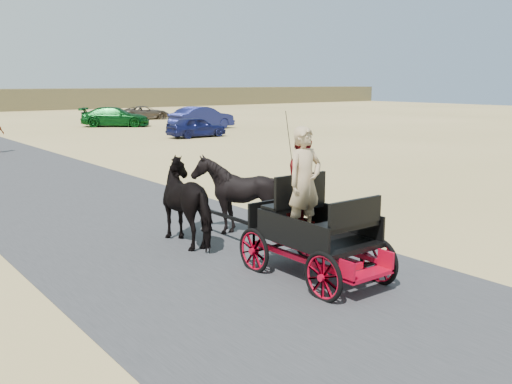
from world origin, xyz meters
TOP-DOWN VIEW (x-y plane):
  - ground at (0.00, 0.00)m, footprint 140.00×140.00m
  - road at (0.00, 0.00)m, footprint 6.00×140.00m
  - carriage at (0.87, -0.61)m, footprint 1.30×2.40m
  - horse_left at (0.32, 2.39)m, footprint 0.91×2.01m
  - horse_right at (1.42, 2.39)m, footprint 1.37×1.54m
  - driver_man at (0.67, -0.56)m, footprint 0.66×0.43m
  - passenger_woman at (1.17, -0.01)m, footprint 0.77×0.60m
  - car_a at (12.13, 21.49)m, footprint 3.58×1.46m
  - car_b at (15.43, 26.15)m, footprint 4.88×2.31m
  - car_c at (11.70, 32.00)m, footprint 5.12×4.41m
  - car_d at (17.13, 38.03)m, footprint 4.42×2.66m

SIDE VIEW (x-z plane):
  - ground at x=0.00m, z-range 0.00..0.00m
  - road at x=0.00m, z-range 0.00..0.01m
  - carriage at x=0.87m, z-range 0.00..0.72m
  - car_d at x=17.13m, z-range 0.00..1.15m
  - car_a at x=12.13m, z-range 0.00..1.22m
  - car_c at x=11.70m, z-range 0.00..1.41m
  - car_b at x=15.43m, z-range 0.00..1.54m
  - horse_left at x=0.32m, z-range 0.00..1.70m
  - horse_right at x=1.42m, z-range 0.00..1.70m
  - passenger_woman at x=1.17m, z-range 0.72..2.30m
  - driver_man at x=0.67m, z-range 0.72..2.52m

